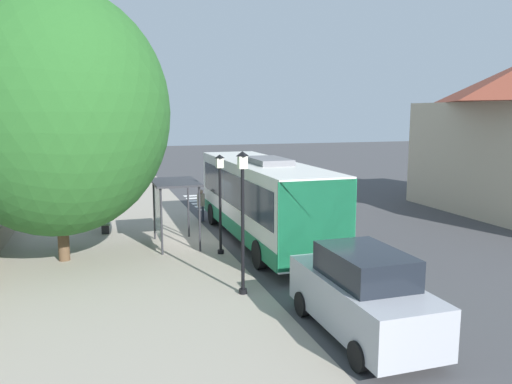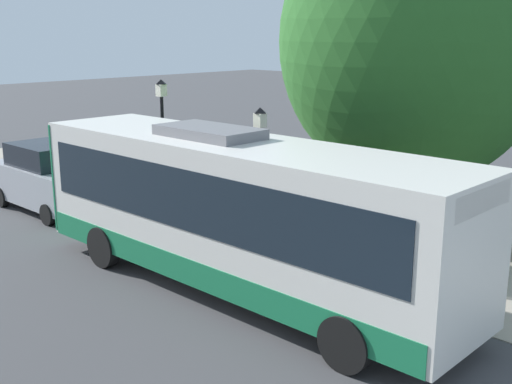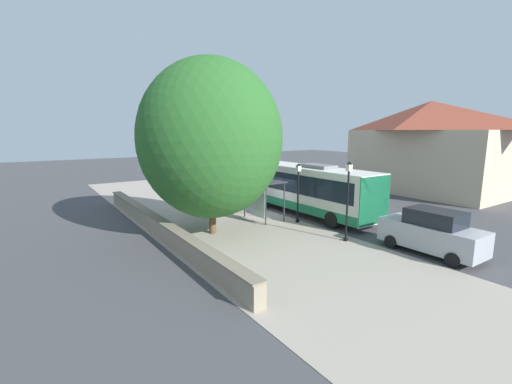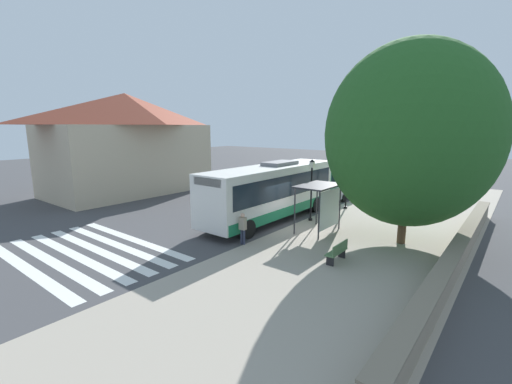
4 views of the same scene
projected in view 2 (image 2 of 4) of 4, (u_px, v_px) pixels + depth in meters
ground_plane at (324, 282)px, 14.56m from camera, size 120.00×120.00×0.00m
sidewalk_plaza at (424, 237)px, 17.71m from camera, size 9.00×44.00×0.02m
stone_wall at (489, 194)px, 20.44m from camera, size 0.60×20.00×0.99m
bus at (236, 210)px, 13.71m from camera, size 2.67×10.82×3.54m
bus_shelter at (354, 173)px, 15.79m from camera, size 1.73×2.72×2.60m
pedestrian at (472, 286)px, 11.93m from camera, size 0.34×0.22×1.58m
street_lamp_near at (163, 138)px, 18.90m from camera, size 0.28×0.28×4.20m
street_lamp_far at (260, 169)px, 15.83m from camera, size 0.28×0.28×3.76m
shade_tree at (414, 41)px, 18.42m from camera, size 7.78×7.78×9.56m
parked_car_behind_bus at (48, 179)px, 20.25m from camera, size 1.96×4.56×2.12m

